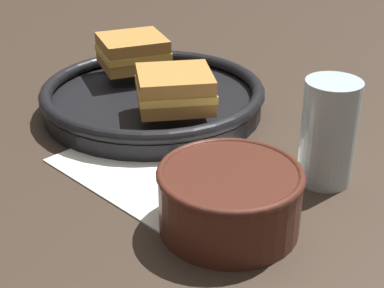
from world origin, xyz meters
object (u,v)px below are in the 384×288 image
object	(u,v)px
soup_bowl	(230,195)
spoon	(186,166)
drinking_glass	(329,132)
sandwich_near_right	(133,52)
sandwich_near_left	(175,89)
skillet	(153,97)

from	to	relation	value
soup_bowl	spoon	size ratio (longest dim) A/B	1.00
soup_bowl	drinking_glass	distance (m)	0.15
sandwich_near_right	drinking_glass	bearing A→B (deg)	-13.40
soup_bowl	sandwich_near_left	bearing A→B (deg)	140.23
soup_bowl	sandwich_near_right	world-z (taller)	sandwich_near_right
sandwich_near_left	skillet	bearing A→B (deg)	148.48
spoon	drinking_glass	distance (m)	0.17
sandwich_near_right	drinking_glass	size ratio (longest dim) A/B	1.08
skillet	spoon	bearing A→B (deg)	-40.14
drinking_glass	sandwich_near_right	bearing A→B (deg)	166.60
spoon	skillet	xyz separation A→B (m)	(-0.14, 0.12, 0.01)
spoon	sandwich_near_left	size ratio (longest dim) A/B	1.10
sandwich_near_left	sandwich_near_right	bearing A→B (deg)	148.70
soup_bowl	sandwich_near_left	xyz separation A→B (m)	(-0.17, 0.14, 0.03)
soup_bowl	skillet	world-z (taller)	soup_bowl
skillet	sandwich_near_right	xyz separation A→B (m)	(-0.07, 0.04, 0.04)
soup_bowl	skillet	distance (m)	0.30
soup_bowl	sandwich_near_right	bearing A→B (deg)	143.87
spoon	skillet	size ratio (longest dim) A/B	0.37
soup_bowl	sandwich_near_right	xyz separation A→B (m)	(-0.31, 0.23, 0.03)
soup_bowl	spoon	world-z (taller)	soup_bowl
spoon	skillet	world-z (taller)	skillet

